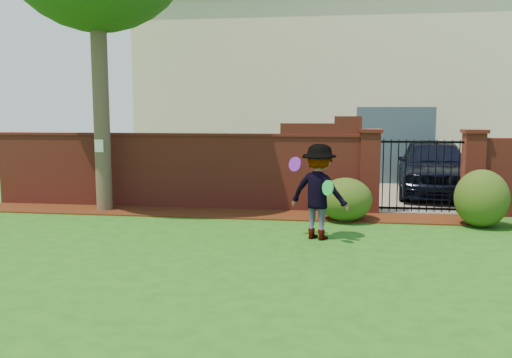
# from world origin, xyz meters

# --- Properties ---
(ground) EXTENTS (80.00, 80.00, 0.01)m
(ground) POSITION_xyz_m (0.00, 0.00, -0.01)
(ground) COLOR #1F5816
(ground) RESTS_ON ground
(mulch_bed) EXTENTS (11.10, 1.08, 0.03)m
(mulch_bed) POSITION_xyz_m (-0.95, 3.34, 0.01)
(mulch_bed) COLOR #37170A
(mulch_bed) RESTS_ON ground
(brick_wall) EXTENTS (8.70, 0.31, 2.16)m
(brick_wall) POSITION_xyz_m (-2.01, 4.00, 0.93)
(brick_wall) COLOR maroon
(brick_wall) RESTS_ON ground
(pillar_left) EXTENTS (0.50, 0.50, 1.88)m
(pillar_left) POSITION_xyz_m (2.40, 4.00, 0.96)
(pillar_left) COLOR maroon
(pillar_left) RESTS_ON ground
(pillar_right) EXTENTS (0.50, 0.50, 1.88)m
(pillar_right) POSITION_xyz_m (4.60, 4.00, 0.96)
(pillar_right) COLOR maroon
(pillar_right) RESTS_ON ground
(iron_gate) EXTENTS (1.78, 0.03, 1.60)m
(iron_gate) POSITION_xyz_m (3.50, 4.00, 0.85)
(iron_gate) COLOR black
(iron_gate) RESTS_ON ground
(driveway) EXTENTS (3.20, 8.00, 0.01)m
(driveway) POSITION_xyz_m (3.50, 8.00, 0.01)
(driveway) COLOR slate
(driveway) RESTS_ON ground
(house) EXTENTS (12.40, 6.40, 6.30)m
(house) POSITION_xyz_m (1.00, 12.00, 3.16)
(house) COLOR #F3E5CB
(house) RESTS_ON ground
(car) EXTENTS (2.34, 4.74, 1.55)m
(car) POSITION_xyz_m (4.28, 6.70, 0.78)
(car) COLOR black
(car) RESTS_ON ground
(paper_notice) EXTENTS (0.20, 0.01, 0.28)m
(paper_notice) POSITION_xyz_m (-3.60, 3.21, 1.50)
(paper_notice) COLOR white
(paper_notice) RESTS_ON tree
(shrub_left) EXTENTS (1.10, 1.10, 0.90)m
(shrub_left) POSITION_xyz_m (1.85, 2.98, 0.45)
(shrub_left) COLOR #214314
(shrub_left) RESTS_ON ground
(shrub_middle) EXTENTS (1.04, 1.04, 1.14)m
(shrub_middle) POSITION_xyz_m (4.48, 2.78, 0.57)
(shrub_middle) COLOR #214314
(shrub_middle) RESTS_ON ground
(man) EXTENTS (1.26, 1.02, 1.70)m
(man) POSITION_xyz_m (1.32, 1.31, 0.85)
(man) COLOR gray
(man) RESTS_ON ground
(frisbee_purple) EXTENTS (0.26, 0.21, 0.26)m
(frisbee_purple) POSITION_xyz_m (0.90, 1.50, 1.32)
(frisbee_purple) COLOR purple
(frisbee_purple) RESTS_ON man
(frisbee_green) EXTENTS (0.22, 0.23, 0.26)m
(frisbee_green) POSITION_xyz_m (1.50, 0.94, 0.98)
(frisbee_green) COLOR green
(frisbee_green) RESTS_ON man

